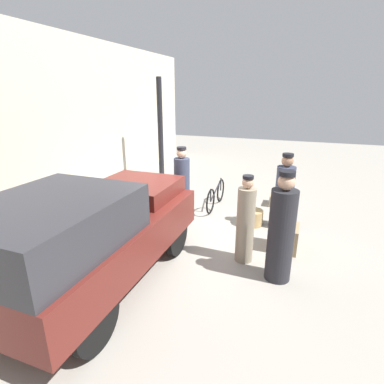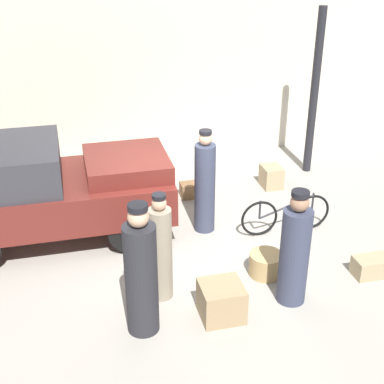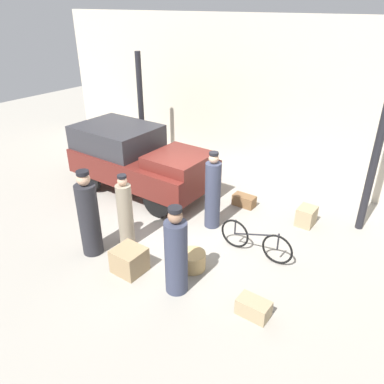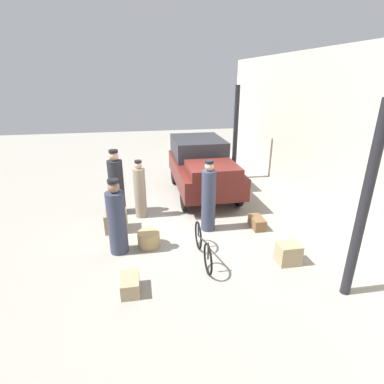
% 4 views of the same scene
% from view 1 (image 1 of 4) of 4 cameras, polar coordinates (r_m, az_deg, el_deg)
% --- Properties ---
extents(ground_plane, '(30.00, 30.00, 0.00)m').
position_cam_1_polar(ground_plane, '(6.65, 1.02, -8.50)').
color(ground_plane, gray).
extents(station_building_facade, '(16.00, 0.15, 4.50)m').
position_cam_1_polar(station_building_facade, '(8.27, -27.11, 11.20)').
color(station_building_facade, beige).
rests_on(station_building_facade, ground).
extents(canopy_pillar_right, '(0.17, 0.17, 3.48)m').
position_cam_1_polar(canopy_pillar_right, '(10.12, -6.02, 11.14)').
color(canopy_pillar_right, black).
rests_on(canopy_pillar_right, ground).
extents(truck, '(3.95, 1.86, 1.73)m').
position_cam_1_polar(truck, '(4.93, -18.83, -7.10)').
color(truck, black).
rests_on(truck, ground).
extents(bicycle, '(1.64, 0.04, 0.70)m').
position_cam_1_polar(bicycle, '(8.20, 4.56, -0.63)').
color(bicycle, black).
rests_on(bicycle, ground).
extents(wicker_basket, '(0.52, 0.52, 0.36)m').
position_cam_1_polar(wicker_basket, '(7.31, 11.32, -4.75)').
color(wicker_basket, tan).
rests_on(wicker_basket, ground).
extents(porter_lifting_near_truck, '(0.41, 0.41, 1.74)m').
position_cam_1_polar(porter_lifting_near_truck, '(7.15, 17.13, -0.48)').
color(porter_lifting_near_truck, '#33384C').
rests_on(porter_lifting_near_truck, ground).
extents(porter_carrying_trunk, '(0.36, 0.36, 1.86)m').
position_cam_1_polar(porter_carrying_trunk, '(6.96, -1.92, 0.42)').
color(porter_carrying_trunk, '#33384C').
rests_on(porter_carrying_trunk, ground).
extents(porter_standing_middle, '(0.43, 0.43, 1.88)m').
position_cam_1_polar(porter_standing_middle, '(5.11, 16.63, -7.34)').
color(porter_standing_middle, '#232328').
rests_on(porter_standing_middle, ground).
extents(conductor_in_dark_uniform, '(0.33, 0.33, 1.65)m').
position_cam_1_polar(conductor_in_dark_uniform, '(5.55, 10.14, -5.79)').
color(conductor_in_dark_uniform, gray).
rests_on(conductor_in_dark_uniform, ground).
extents(suitcase_tan_flat, '(0.58, 0.55, 0.51)m').
position_cam_1_polar(suitcase_tan_flat, '(6.34, 17.00, -8.22)').
color(suitcase_tan_flat, '#937A56').
rests_on(suitcase_tan_flat, ground).
extents(trunk_wicker_pale, '(0.39, 0.47, 0.45)m').
position_cam_1_polar(trunk_wicker_pale, '(9.23, -5.34, 0.80)').
color(trunk_wicker_pale, '#9E8966').
rests_on(trunk_wicker_pale, ground).
extents(trunk_umber_medium, '(0.58, 0.31, 0.29)m').
position_cam_1_polar(trunk_umber_medium, '(7.88, -10.18, -3.17)').
color(trunk_umber_medium, brown).
rests_on(trunk_umber_medium, ground).
extents(suitcase_black_upright, '(0.55, 0.34, 0.31)m').
position_cam_1_polar(suitcase_black_upright, '(8.73, 15.77, -1.38)').
color(suitcase_black_upright, '#9E8966').
rests_on(suitcase_black_upright, ground).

